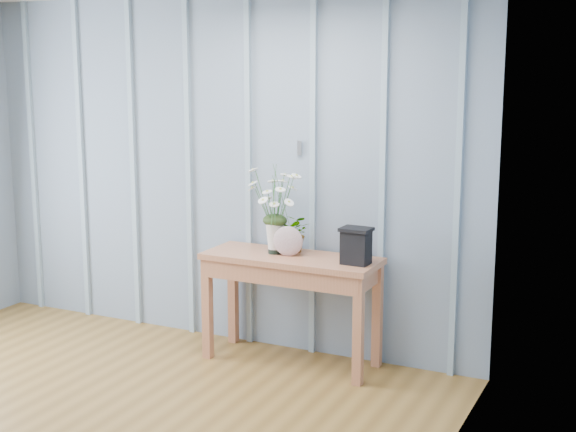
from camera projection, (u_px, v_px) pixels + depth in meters
The scene contains 6 objects.
room_shell at pixel (96, 69), 4.48m from camera, with size 4.00×4.50×2.50m.
sideboard at pixel (291, 272), 5.40m from camera, with size 1.20×0.45×0.75m.
daisy_vase at pixel (275, 200), 5.37m from camera, with size 0.42×0.32×0.59m.
spider_plant at pixel (295, 233), 5.46m from camera, with size 0.24×0.21×0.26m, color #1E3112.
felt_disc_vessel at pixel (288, 241), 5.35m from camera, with size 0.20×0.06×0.20m, color #8A5364.
carved_box at pixel (356, 245), 5.13m from camera, with size 0.20×0.16×0.24m.
Camera 1 is at (2.95, -2.73, 2.02)m, focal length 50.00 mm.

